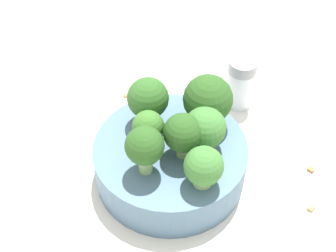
% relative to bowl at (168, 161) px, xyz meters
% --- Properties ---
extents(ground_plane, '(3.00, 3.00, 0.00)m').
position_rel_bowl_xyz_m(ground_plane, '(0.00, 0.00, -0.02)').
color(ground_plane, silver).
extents(bowl, '(0.17, 0.17, 0.05)m').
position_rel_bowl_xyz_m(bowl, '(0.00, 0.00, 0.00)').
color(bowl, slate).
rests_on(bowl, ground_plane).
extents(broccoli_floret_0, '(0.04, 0.04, 0.05)m').
position_rel_bowl_xyz_m(broccoli_floret_0, '(-0.01, -0.01, 0.06)').
color(broccoli_floret_0, '#7A9E5B').
rests_on(broccoli_floret_0, bowl).
extents(broccoli_floret_1, '(0.05, 0.05, 0.06)m').
position_rel_bowl_xyz_m(broccoli_floret_1, '(0.04, -0.04, 0.06)').
color(broccoli_floret_1, '#7A9E5B').
rests_on(broccoli_floret_1, bowl).
extents(broccoli_floret_2, '(0.03, 0.03, 0.05)m').
position_rel_bowl_xyz_m(broccoli_floret_2, '(-0.00, 0.02, 0.05)').
color(broccoli_floret_2, '#7A9E5B').
rests_on(broccoli_floret_2, bowl).
extents(broccoli_floret_3, '(0.05, 0.05, 0.05)m').
position_rel_bowl_xyz_m(broccoli_floret_3, '(0.00, -0.04, 0.05)').
color(broccoli_floret_3, '#7A9E5B').
rests_on(broccoli_floret_3, bowl).
extents(broccoli_floret_4, '(0.04, 0.04, 0.06)m').
position_rel_bowl_xyz_m(broccoli_floret_4, '(-0.03, 0.03, 0.06)').
color(broccoli_floret_4, '#84AD66').
rests_on(broccoli_floret_4, bowl).
extents(broccoli_floret_5, '(0.05, 0.05, 0.06)m').
position_rel_bowl_xyz_m(broccoli_floret_5, '(0.04, 0.02, 0.06)').
color(broccoli_floret_5, '#7A9E5B').
rests_on(broccoli_floret_5, bowl).
extents(broccoli_floret_6, '(0.04, 0.04, 0.05)m').
position_rel_bowl_xyz_m(broccoli_floret_6, '(-0.05, -0.03, 0.05)').
color(broccoli_floret_6, '#8EB770').
rests_on(broccoli_floret_6, bowl).
extents(pepper_shaker, '(0.04, 0.04, 0.07)m').
position_rel_bowl_xyz_m(pepper_shaker, '(0.12, -0.09, 0.01)').
color(pepper_shaker, silver).
rests_on(pepper_shaker, ground_plane).
extents(almond_crumb_0, '(0.01, 0.01, 0.01)m').
position_rel_bowl_xyz_m(almond_crumb_0, '(0.01, -0.16, -0.02)').
color(almond_crumb_0, olive).
rests_on(almond_crumb_0, ground_plane).
extents(almond_crumb_2, '(0.01, 0.01, 0.01)m').
position_rel_bowl_xyz_m(almond_crumb_2, '(0.13, 0.06, -0.02)').
color(almond_crumb_2, '#AD7F4C').
rests_on(almond_crumb_2, ground_plane).
extents(almond_crumb_3, '(0.01, 0.01, 0.01)m').
position_rel_bowl_xyz_m(almond_crumb_3, '(-0.05, -0.15, -0.02)').
color(almond_crumb_3, tan).
rests_on(almond_crumb_3, ground_plane).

